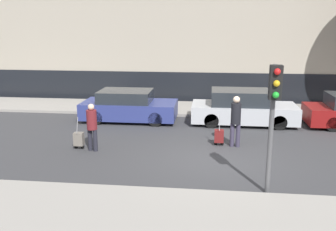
% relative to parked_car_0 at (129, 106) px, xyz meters
% --- Properties ---
extents(ground_plane, '(80.00, 80.00, 0.00)m').
position_rel_parked_car_0_xyz_m(ground_plane, '(3.78, -4.59, -0.63)').
color(ground_plane, '#38383A').
extents(sidewalk_near, '(28.00, 2.50, 0.12)m').
position_rel_parked_car_0_xyz_m(sidewalk_near, '(3.78, -8.34, -0.57)').
color(sidewalk_near, gray).
rests_on(sidewalk_near, ground_plane).
extents(sidewalk_far, '(28.00, 3.00, 0.12)m').
position_rel_parked_car_0_xyz_m(sidewalk_far, '(3.78, 2.41, -0.57)').
color(sidewalk_far, gray).
rests_on(sidewalk_far, ground_plane).
extents(building_facade, '(28.00, 3.41, 9.21)m').
position_rel_parked_car_0_xyz_m(building_facade, '(3.78, 6.29, 3.96)').
color(building_facade, '#A89E8C').
rests_on(building_facade, ground_plane).
extents(parked_car_0, '(4.11, 1.91, 1.34)m').
position_rel_parked_car_0_xyz_m(parked_car_0, '(0.00, 0.00, 0.00)').
color(parked_car_0, navy).
rests_on(parked_car_0, ground_plane).
extents(parked_car_1, '(4.39, 1.85, 1.46)m').
position_rel_parked_car_0_xyz_m(parked_car_1, '(4.95, 0.00, 0.04)').
color(parked_car_1, '#B7BABF').
rests_on(parked_car_1, ground_plane).
extents(pedestrian_left, '(0.34, 0.34, 1.61)m').
position_rel_parked_car_0_xyz_m(pedestrian_left, '(-0.32, -4.17, 0.28)').
color(pedestrian_left, '#23232D').
rests_on(pedestrian_left, ground_plane).
extents(trolley_left, '(0.34, 0.29, 1.11)m').
position_rel_parked_car_0_xyz_m(trolley_left, '(-0.85, -4.04, -0.29)').
color(trolley_left, slate).
rests_on(trolley_left, ground_plane).
extents(pedestrian_right, '(0.35, 0.34, 1.78)m').
position_rel_parked_car_0_xyz_m(pedestrian_right, '(4.46, -3.18, 0.38)').
color(pedestrian_right, '#383347').
rests_on(pedestrian_right, ground_plane).
extents(trolley_right, '(0.34, 0.29, 1.10)m').
position_rel_parked_car_0_xyz_m(trolley_right, '(3.91, -3.12, -0.29)').
color(trolley_right, maroon).
rests_on(trolley_right, ground_plane).
extents(traffic_light, '(0.28, 0.47, 3.24)m').
position_rel_parked_car_0_xyz_m(traffic_light, '(5.05, -6.96, 1.69)').
color(traffic_light, '#515154').
rests_on(traffic_light, ground_plane).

